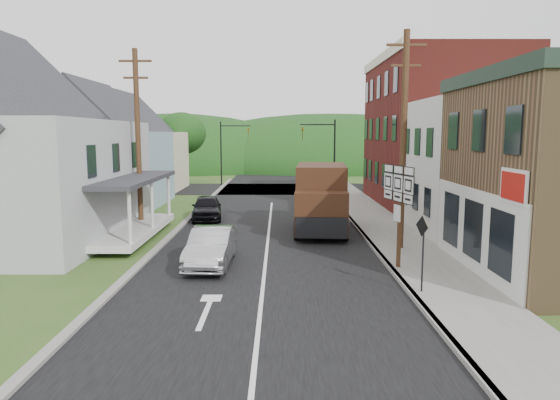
{
  "coord_description": "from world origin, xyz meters",
  "views": [
    {
      "loc": [
        0.53,
        -16.97,
        4.91
      ],
      "look_at": [
        0.56,
        3.23,
        2.2
      ],
      "focal_mm": 32.0,
      "sensor_mm": 36.0,
      "label": 1
    }
  ],
  "objects_px": {
    "delivery_van": "(321,198)",
    "warning_sign": "(423,243)",
    "silver_sedan": "(211,247)",
    "route_sign_cluster": "(399,201)",
    "dark_sedan": "(207,208)"
  },
  "relations": [
    {
      "from": "silver_sedan",
      "to": "dark_sedan",
      "type": "relative_size",
      "value": 1.04
    },
    {
      "from": "silver_sedan",
      "to": "route_sign_cluster",
      "type": "relative_size",
      "value": 1.14
    },
    {
      "from": "dark_sedan",
      "to": "delivery_van",
      "type": "relative_size",
      "value": 0.66
    },
    {
      "from": "warning_sign",
      "to": "route_sign_cluster",
      "type": "bearing_deg",
      "value": 74.91
    },
    {
      "from": "warning_sign",
      "to": "delivery_van",
      "type": "bearing_deg",
      "value": 85.85
    },
    {
      "from": "silver_sedan",
      "to": "warning_sign",
      "type": "xyz_separation_m",
      "value": [
        6.82,
        -3.53,
        0.95
      ]
    },
    {
      "from": "silver_sedan",
      "to": "route_sign_cluster",
      "type": "height_order",
      "value": "route_sign_cluster"
    },
    {
      "from": "delivery_van",
      "to": "warning_sign",
      "type": "bearing_deg",
      "value": -73.03
    },
    {
      "from": "delivery_van",
      "to": "route_sign_cluster",
      "type": "height_order",
      "value": "route_sign_cluster"
    },
    {
      "from": "dark_sedan",
      "to": "route_sign_cluster",
      "type": "distance_m",
      "value": 13.8
    },
    {
      "from": "delivery_van",
      "to": "warning_sign",
      "type": "relative_size",
      "value": 2.63
    },
    {
      "from": "route_sign_cluster",
      "to": "warning_sign",
      "type": "relative_size",
      "value": 1.59
    },
    {
      "from": "delivery_van",
      "to": "warning_sign",
      "type": "height_order",
      "value": "delivery_van"
    },
    {
      "from": "silver_sedan",
      "to": "delivery_van",
      "type": "xyz_separation_m",
      "value": [
        4.61,
        6.43,
        0.99
      ]
    },
    {
      "from": "route_sign_cluster",
      "to": "silver_sedan",
      "type": "bearing_deg",
      "value": 159.48
    }
  ]
}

